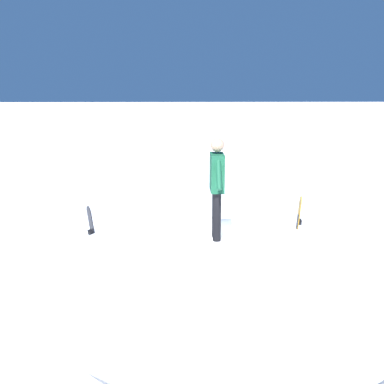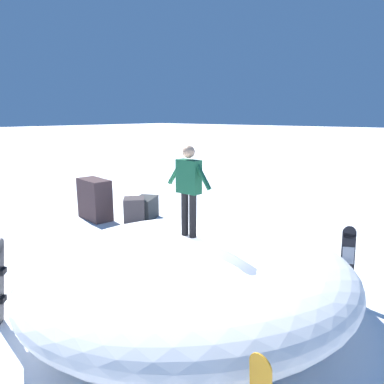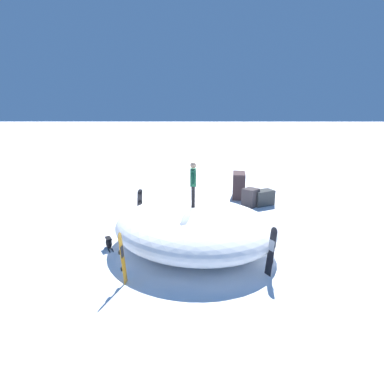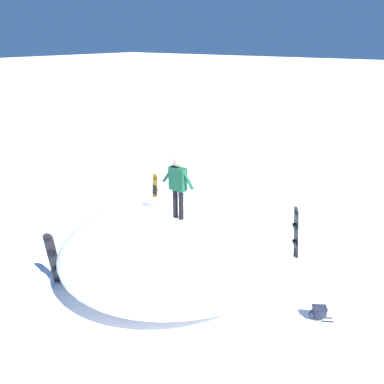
# 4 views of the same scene
# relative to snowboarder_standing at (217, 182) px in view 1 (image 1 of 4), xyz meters

# --- Properties ---
(ground) EXTENTS (240.00, 240.00, 0.00)m
(ground) POSITION_rel_snowboarder_standing_xyz_m (0.52, -0.49, -2.68)
(ground) COLOR white
(snow_mound) EXTENTS (8.71, 8.83, 1.66)m
(snow_mound) POSITION_rel_snowboarder_standing_xyz_m (0.01, 0.05, -1.85)
(snow_mound) COLOR white
(snow_mound) RESTS_ON ground
(snowboarder_standing) EXTENTS (1.05, 0.23, 1.75)m
(snowboarder_standing) POSITION_rel_snowboarder_standing_xyz_m (0.00, 0.00, 0.00)
(snowboarder_standing) COLOR black
(snowboarder_standing) RESTS_ON snow_mound
(snowboard_primary_upright) EXTENTS (0.35, 0.31, 1.67)m
(snowboard_primary_upright) POSITION_rel_snowboarder_standing_xyz_m (2.26, 2.59, -1.82)
(snowboard_primary_upright) COLOR black
(snowboard_primary_upright) RESTS_ON ground
(snowboard_secondary_upright) EXTENTS (0.28, 0.20, 1.71)m
(snowboard_secondary_upright) POSITION_rel_snowboarder_standing_xyz_m (2.83, -2.21, -1.79)
(snowboard_secondary_upright) COLOR orange
(snowboard_secondary_upright) RESTS_ON ground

